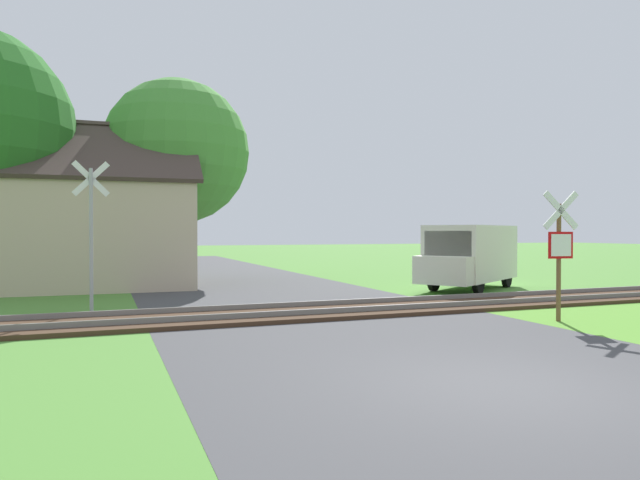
{
  "coord_description": "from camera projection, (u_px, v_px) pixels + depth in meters",
  "views": [
    {
      "loc": [
        -4.91,
        -5.94,
        2.01
      ],
      "look_at": [
        0.5,
        8.18,
        1.8
      ],
      "focal_mm": 32.0,
      "sensor_mm": 36.0,
      "label": 1
    }
  ],
  "objects": [
    {
      "name": "ground_plane",
      "position": [
        511.0,
        388.0,
        7.33
      ],
      "size": [
        160.0,
        160.0,
        0.0
      ],
      "primitive_type": "plane",
      "color": "#4C8433"
    },
    {
      "name": "road_asphalt",
      "position": [
        428.0,
        356.0,
        9.2
      ],
      "size": [
        8.08,
        80.0,
        0.01
      ],
      "primitive_type": "cube",
      "color": "#424244",
      "rests_on": "ground"
    },
    {
      "name": "rail_track",
      "position": [
        316.0,
        311.0,
        14.04
      ],
      "size": [
        60.0,
        2.6,
        0.22
      ],
      "color": "#422D1E",
      "rests_on": "ground"
    },
    {
      "name": "stop_sign_near",
      "position": [
        560.0,
        248.0,
        12.76
      ],
      "size": [
        0.87,
        0.2,
        2.94
      ],
      "rotation": [
        0.0,
        0.0,
        2.97
      ],
      "color": "brown",
      "rests_on": "ground"
    },
    {
      "name": "crossing_sign_far",
      "position": [
        91.0,
        226.0,
        13.89
      ],
      "size": [
        0.88,
        0.12,
        3.76
      ],
      "rotation": [
        0.0,
        0.0,
        0.01
      ],
      "color": "#9E9EA5",
      "rests_on": "ground"
    },
    {
      "name": "house",
      "position": [
        82.0,
        230.0,
        20.96
      ],
      "size": [
        8.25,
        6.64,
        6.11
      ],
      "rotation": [
        0.0,
        0.0,
        -0.03
      ],
      "color": "#C6B293",
      "rests_on": "ground"
    },
    {
      "name": "tree_center",
      "position": [
        177.0,
        152.0,
        23.03
      ],
      "size": [
        5.82,
        5.82,
        8.17
      ],
      "color": "#513823",
      "rests_on": "ground"
    },
    {
      "name": "mail_truck",
      "position": [
        470.0,
        254.0,
        19.92
      ],
      "size": [
        5.12,
        4.22,
        2.24
      ],
      "rotation": [
        0.0,
        0.0,
        2.15
      ],
      "color": "silver",
      "rests_on": "ground"
    }
  ]
}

